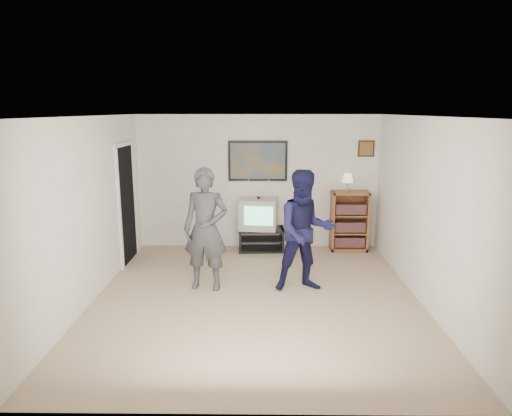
{
  "coord_description": "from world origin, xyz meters",
  "views": [
    {
      "loc": [
        0.07,
        -5.98,
        2.58
      ],
      "look_at": [
        -0.01,
        0.65,
        1.15
      ],
      "focal_mm": 32.0,
      "sensor_mm": 36.0,
      "label": 1
    }
  ],
  "objects_px": {
    "crt_television": "(259,214)",
    "person_tall": "(206,229)",
    "person_short": "(305,231)",
    "bookshelf": "(349,221)",
    "media_stand": "(261,239)"
  },
  "relations": [
    {
      "from": "media_stand",
      "to": "person_short",
      "type": "relative_size",
      "value": 0.49
    },
    {
      "from": "media_stand",
      "to": "crt_television",
      "type": "distance_m",
      "value": 0.5
    },
    {
      "from": "bookshelf",
      "to": "person_tall",
      "type": "relative_size",
      "value": 0.62
    },
    {
      "from": "bookshelf",
      "to": "person_tall",
      "type": "distance_m",
      "value": 3.12
    },
    {
      "from": "crt_television",
      "to": "bookshelf",
      "type": "height_order",
      "value": "bookshelf"
    },
    {
      "from": "media_stand",
      "to": "person_tall",
      "type": "height_order",
      "value": "person_tall"
    },
    {
      "from": "bookshelf",
      "to": "person_tall",
      "type": "height_order",
      "value": "person_tall"
    },
    {
      "from": "bookshelf",
      "to": "media_stand",
      "type": "bearing_deg",
      "value": -178.25
    },
    {
      "from": "media_stand",
      "to": "bookshelf",
      "type": "distance_m",
      "value": 1.67
    },
    {
      "from": "media_stand",
      "to": "crt_television",
      "type": "xyz_separation_m",
      "value": [
        -0.05,
        -0.0,
        0.49
      ]
    },
    {
      "from": "person_short",
      "to": "crt_television",
      "type": "bearing_deg",
      "value": 100.59
    },
    {
      "from": "crt_television",
      "to": "person_tall",
      "type": "bearing_deg",
      "value": -105.54
    },
    {
      "from": "bookshelf",
      "to": "person_tall",
      "type": "xyz_separation_m",
      "value": [
        -2.44,
        -1.91,
        0.34
      ]
    },
    {
      "from": "crt_television",
      "to": "person_short",
      "type": "bearing_deg",
      "value": -64.0
    },
    {
      "from": "person_tall",
      "to": "person_short",
      "type": "xyz_separation_m",
      "value": [
        1.43,
        -0.04,
        -0.01
      ]
    }
  ]
}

